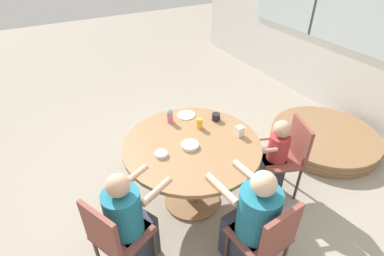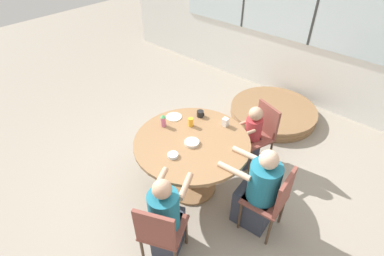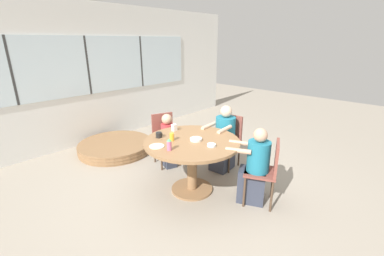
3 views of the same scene
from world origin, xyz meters
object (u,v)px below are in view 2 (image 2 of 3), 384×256
(person_toddler, at_px, (250,139))
(milk_carton_small, at_px, (225,122))
(sippy_cup, at_px, (163,120))
(chair_for_woman_green_shirt, at_px, (274,198))
(chair_for_toddler, at_px, (261,130))
(chair_for_man_blue_shirt, at_px, (160,231))
(person_woman_green_shirt, at_px, (258,193))
(folded_table_stack, at_px, (273,112))
(juice_glass, at_px, (191,122))
(bowl_white_shallow, at_px, (173,155))
(coffee_mug, at_px, (200,114))
(bowl_cereal, at_px, (192,143))
(person_man_blue_shirt, at_px, (166,220))

(person_toddler, height_order, milk_carton_small, person_toddler)
(milk_carton_small, bearing_deg, sippy_cup, -137.94)
(chair_for_woman_green_shirt, distance_m, chair_for_toddler, 1.12)
(chair_for_man_blue_shirt, bearing_deg, milk_carton_small, 78.08)
(person_woman_green_shirt, distance_m, folded_table_stack, 2.20)
(sippy_cup, bearing_deg, milk_carton_small, 42.06)
(chair_for_toddler, height_order, milk_carton_small, chair_for_toddler)
(chair_for_man_blue_shirt, xyz_separation_m, juice_glass, (-0.63, 1.13, 0.30))
(milk_carton_small, distance_m, bowl_white_shallow, 0.81)
(chair_for_woman_green_shirt, distance_m, chair_for_man_blue_shirt, 1.19)
(chair_for_woman_green_shirt, relative_size, bowl_white_shallow, 7.80)
(person_toddler, bearing_deg, coffee_mug, 57.05)
(person_toddler, bearing_deg, juice_glass, 71.77)
(juice_glass, bearing_deg, milk_carton_small, 42.34)
(coffee_mug, relative_size, milk_carton_small, 0.90)
(milk_carton_small, bearing_deg, chair_for_woman_green_shirt, -22.26)
(person_toddler, bearing_deg, bowl_cereal, 92.95)
(chair_for_woman_green_shirt, distance_m, bowl_white_shallow, 1.12)
(person_woman_green_shirt, bearing_deg, person_toddler, 32.09)
(chair_for_woman_green_shirt, distance_m, person_toddler, 1.04)
(folded_table_stack, bearing_deg, bowl_white_shallow, -89.14)
(chair_for_man_blue_shirt, bearing_deg, person_man_blue_shirt, 90.00)
(person_man_blue_shirt, distance_m, person_toddler, 1.61)
(chair_for_woman_green_shirt, bearing_deg, milk_carton_small, 62.35)
(person_toddler, height_order, sippy_cup, sippy_cup)
(person_man_blue_shirt, distance_m, milk_carton_small, 1.33)
(chair_for_man_blue_shirt, distance_m, folded_table_stack, 3.06)
(milk_carton_small, bearing_deg, person_toddler, 63.21)
(bowl_white_shallow, bearing_deg, person_toddler, 76.98)
(person_man_blue_shirt, bearing_deg, juice_glass, 94.75)
(chair_for_woman_green_shirt, relative_size, coffee_mug, 9.59)
(juice_glass, height_order, milk_carton_small, juice_glass)
(coffee_mug, distance_m, juice_glass, 0.23)
(person_woman_green_shirt, bearing_deg, bowl_cereal, 93.10)
(person_woman_green_shirt, bearing_deg, folded_table_stack, 18.44)
(person_man_blue_shirt, relative_size, juice_glass, 9.73)
(chair_for_man_blue_shirt, relative_size, sippy_cup, 5.60)
(juice_glass, bearing_deg, folded_table_stack, 84.49)
(chair_for_man_blue_shirt, height_order, bowl_white_shallow, chair_for_man_blue_shirt)
(chair_for_man_blue_shirt, xyz_separation_m, person_man_blue_shirt, (-0.07, 0.15, -0.06))
(sippy_cup, xyz_separation_m, folded_table_stack, (0.42, 2.08, -0.77))
(person_toddler, bearing_deg, person_man_blue_shirt, 111.95)
(coffee_mug, distance_m, bowl_white_shallow, 0.79)
(person_woman_green_shirt, distance_m, juice_glass, 1.12)
(sippy_cup, relative_size, juice_glass, 1.46)
(person_man_blue_shirt, xyz_separation_m, person_toddler, (-0.08, 1.61, -0.04))
(bowl_white_shallow, bearing_deg, chair_for_woman_green_shirt, 22.84)
(chair_for_man_blue_shirt, bearing_deg, coffee_mug, 91.34)
(chair_for_man_blue_shirt, height_order, milk_carton_small, chair_for_man_blue_shirt)
(chair_for_man_blue_shirt, bearing_deg, person_woman_green_shirt, 42.43)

